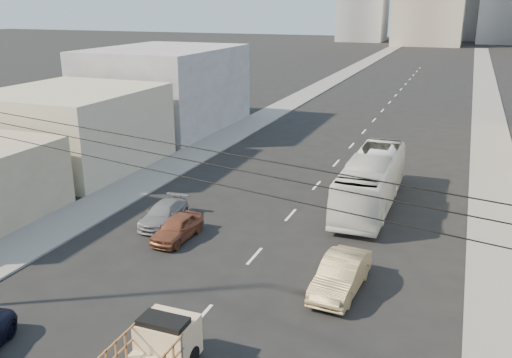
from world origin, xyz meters
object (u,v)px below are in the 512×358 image
Objects in this scene: flatbed_pickup at (151,353)px; sedan_tan at (341,275)px; city_bus at (371,181)px; sedan_grey at (164,214)px; sedan_brown at (177,228)px.

sedan_tan is at bearing 61.17° from flatbed_pickup.
sedan_grey is (-10.60, -7.34, -1.02)m from city_bus.
sedan_tan is at bearing -12.44° from sedan_brown.
city_bus is at bearing 46.61° from sedan_brown.
sedan_grey is at bearing 138.78° from sedan_brown.
flatbed_pickup is 11.67m from sedan_brown.
city_bus is 12.61m from sedan_brown.
flatbed_pickup reaches higher than sedan_grey.
sedan_brown is at bearing 170.33° from sedan_tan.
sedan_brown is at bearing -46.51° from sedan_grey.
sedan_tan is 1.13× the size of sedan_grey.
sedan_brown is 0.81× the size of sedan_tan.
sedan_brown is at bearing -134.34° from city_bus.
sedan_brown is (-8.81, -8.96, -0.97)m from city_bus.
sedan_tan is 11.93m from sedan_grey.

